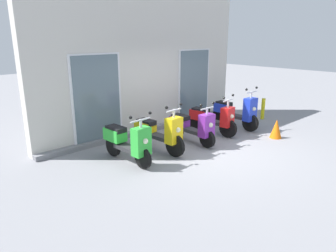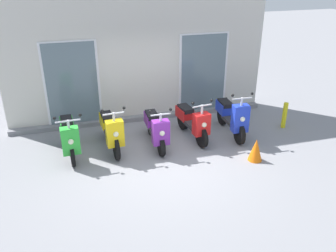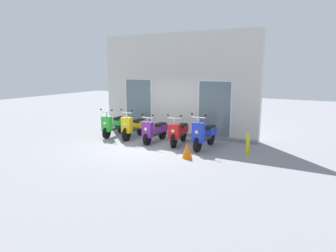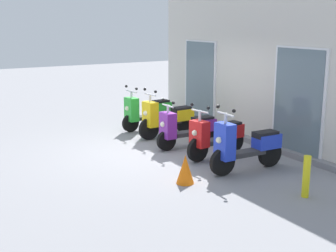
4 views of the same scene
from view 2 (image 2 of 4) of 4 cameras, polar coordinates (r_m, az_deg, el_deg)
The scene contains 9 objects.
ground_plane at distance 8.19m, azimuth -0.75°, elevation -5.40°, with size 40.00×40.00×0.00m, color gray.
storefront_facade at distance 9.73m, azimuth -4.71°, elevation 12.45°, with size 7.03×0.50×4.18m.
scooter_green at distance 8.47m, azimuth -15.34°, elevation -1.48°, with size 0.59×1.51×1.19m.
scooter_yellow at distance 8.55m, azimuth -9.00°, elevation -0.60°, with size 0.54×1.64×1.24m.
scooter_purple at distance 8.63m, azimuth -1.93°, elevation -0.32°, with size 0.52×1.55×1.14m.
scooter_red at distance 8.97m, azimuth 3.83°, elevation 0.80°, with size 0.58×1.56×1.18m.
scooter_blue at distance 9.26m, azimuth 10.02°, elevation 1.52°, with size 0.55×1.66×1.30m.
traffic_cone at distance 8.30m, azimuth 13.68°, elevation -3.68°, with size 0.32×0.32×0.52m, color orange.
curb_bollard at distance 10.03m, azimuth 17.91°, elevation 1.63°, with size 0.12×0.12×0.70m, color yellow.
Camera 2 is at (-1.77, -6.79, 4.22)m, focal length 38.63 mm.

